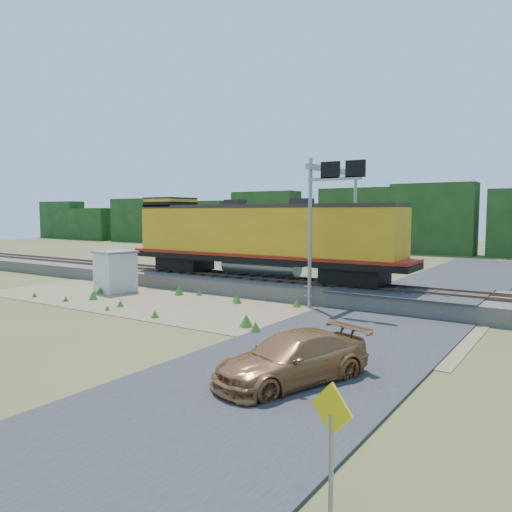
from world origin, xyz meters
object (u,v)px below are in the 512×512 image
Objects in this scene: locomotive at (257,236)px; signal_gantry at (336,197)px; car at (292,359)px; shed at (115,271)px; road_sign at (331,439)px.

locomotive is 5.77m from signal_gantry.
shed is at bearing 174.36° from car.
locomotive is 2.49× the size of signal_gantry.
locomotive reaches higher than road_sign.
locomotive is 3.84× the size of car.
locomotive is 8.50m from shed.
car is at bearing -70.58° from signal_gantry.
shed is 0.51× the size of car.
shed is 13.40m from signal_gantry.
signal_gantry reaches higher than road_sign.
signal_gantry reaches higher than car.
car is at bearing -15.57° from shed.
locomotive is at bearing 172.80° from signal_gantry.
locomotive reaches higher than shed.
road_sign is at bearing -65.65° from signal_gantry.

